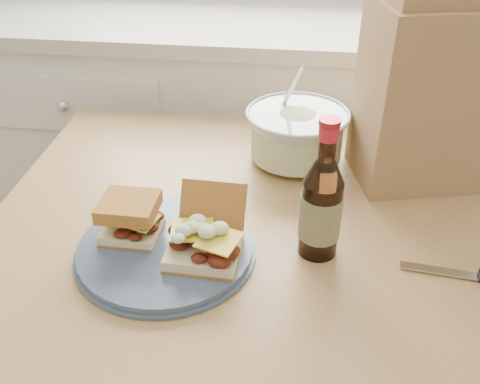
# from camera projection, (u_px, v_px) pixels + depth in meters

# --- Properties ---
(cabinet_run) EXTENTS (2.50, 0.64, 0.94)m
(cabinet_run) POSITION_uv_depth(u_px,v_px,m) (251.00, 150.00, 1.86)
(cabinet_run) COLOR white
(cabinet_run) RESTS_ON ground
(dining_table) EXTENTS (0.96, 0.96, 0.78)m
(dining_table) POSITION_uv_depth(u_px,v_px,m) (238.00, 278.00, 1.03)
(dining_table) COLOR tan
(dining_table) RESTS_ON ground
(plate) EXTENTS (0.30, 0.30, 0.02)m
(plate) POSITION_uv_depth(u_px,v_px,m) (166.00, 249.00, 0.91)
(plate) COLOR #42516B
(plate) RESTS_ON dining_table
(sandwich_left) EXTENTS (0.10, 0.09, 0.07)m
(sandwich_left) POSITION_uv_depth(u_px,v_px,m) (130.00, 217.00, 0.91)
(sandwich_left) COLOR beige
(sandwich_left) RESTS_ON plate
(sandwich_right) EXTENTS (0.12, 0.16, 0.10)m
(sandwich_right) POSITION_uv_depth(u_px,v_px,m) (207.00, 232.00, 0.88)
(sandwich_right) COLOR beige
(sandwich_right) RESTS_ON plate
(coleslaw_bowl) EXTENTS (0.22, 0.22, 0.22)m
(coleslaw_bowl) POSITION_uv_depth(u_px,v_px,m) (296.00, 137.00, 1.15)
(coleslaw_bowl) COLOR #B6C4BF
(coleslaw_bowl) RESTS_ON dining_table
(beer_bottle) EXTENTS (0.07, 0.07, 0.25)m
(beer_bottle) POSITION_uv_depth(u_px,v_px,m) (321.00, 206.00, 0.87)
(beer_bottle) COLOR black
(beer_bottle) RESTS_ON dining_table
(paper_bag) EXTENTS (0.31, 0.24, 0.36)m
(paper_bag) POSITION_uv_depth(u_px,v_px,m) (436.00, 95.00, 1.03)
(paper_bag) COLOR #9A694A
(paper_bag) RESTS_ON dining_table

